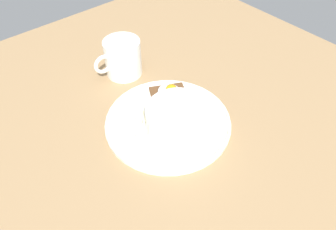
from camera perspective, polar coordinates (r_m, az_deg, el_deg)
ground_plane at (r=76.31cm, az=0.00°, el=-2.12°), size 120.00×120.00×2.00cm
plate at (r=75.00cm, az=0.00°, el=-1.19°), size 28.80×28.80×1.60cm
oatmeal_bowl at (r=69.90cm, az=1.85°, el=-1.15°), size 14.23×14.23×7.24cm
toast_slice at (r=79.76cm, az=0.24°, el=3.11°), size 11.63×11.63×1.14cm
poached_egg at (r=78.48cm, az=0.35°, el=4.08°), size 8.62×5.46×3.48cm
banana_slice_front at (r=71.36cm, az=-5.66°, el=-3.82°), size 3.82×3.82×0.99cm
banana_slice_left at (r=75.45cm, az=-3.83°, el=-0.22°), size 3.95×3.93×1.03cm
banana_slice_back at (r=74.62cm, az=-5.73°, el=-0.94°), size 4.51×4.56×1.30cm
coffee_mug at (r=87.72cm, az=-7.95°, el=9.89°), size 9.59×13.26×9.78cm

